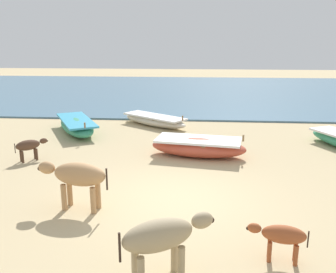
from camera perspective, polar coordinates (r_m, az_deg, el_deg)
The scene contains 9 objects.
ground at distance 8.71m, azimuth 1.42°, elevation -9.67°, with size 80.00×80.00×0.00m, color tan.
sea_water at distance 26.73m, azimuth 3.75°, elevation 7.02°, with size 60.00×20.00×0.08m, color slate.
fishing_boat_1 at distance 15.19m, azimuth -13.98°, elevation 1.71°, with size 2.71×3.70×0.74m.
fishing_boat_5 at distance 11.74m, azimuth 4.71°, elevation -1.57°, with size 3.17×1.65×0.78m.
fishing_boat_6 at distance 15.91m, azimuth -2.09°, elevation 2.54°, with size 3.26×2.72×0.65m.
cow_adult_tan at distance 8.19m, azimuth -13.87°, elevation -5.95°, with size 1.63×0.65×1.06m.
calf_near_rust at distance 6.56m, azimuth 17.16°, elevation -14.46°, with size 1.00×0.41×0.65m.
calf_far_dark at distance 12.00m, azimuth -20.70°, elevation -1.35°, with size 0.86×0.81×0.66m.
cow_second_adult_dun at distance 5.71m, azimuth -0.99°, elevation -15.29°, with size 1.48×1.04×1.02m.
Camera 1 is at (0.44, -7.92, 3.59)m, focal length 39.36 mm.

